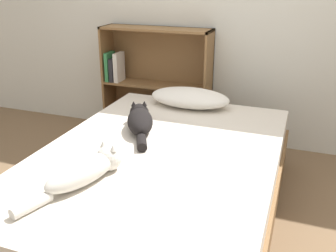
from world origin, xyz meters
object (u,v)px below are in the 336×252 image
Objects in this scene: bookshelf at (155,82)px; cat_dark at (140,120)px; bed at (159,186)px; pillow at (190,98)px; cat_light at (87,170)px.

cat_dark is at bearing -73.24° from bookshelf.
bed is 3.26× the size of pillow.
pillow is at bearing 11.23° from cat_light.
pillow is (-0.07, 0.82, 0.31)m from bed.
cat_dark is at bearing -106.90° from pillow.
bookshelf reaches higher than cat_dark.
bookshelf reaches higher than cat_light.
cat_light is at bearing 156.01° from cat_dark.
bed is at bearing -7.57° from cat_light.
bookshelf is (-0.30, 0.99, -0.02)m from cat_dark.
bookshelf is at bearing 137.93° from pillow.
pillow is at bearing -43.06° from cat_dark.
cat_light reaches higher than cat_dark.
pillow is 1.28m from cat_light.
bed is at bearing -163.52° from cat_dark.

